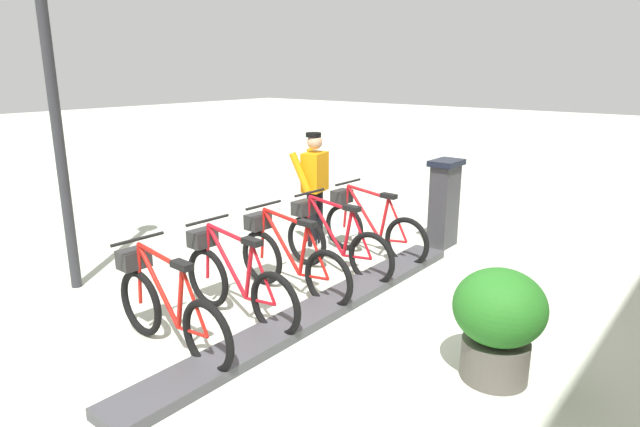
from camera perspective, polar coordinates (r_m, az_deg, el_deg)
ground_plane at (r=5.87m, az=-0.15°, el=-10.61°), size 60.00×60.00×0.00m
dock_rail_base at (r=5.85m, az=-0.15°, el=-10.17°), size 0.44×4.96×0.10m
payment_kiosk at (r=8.04m, az=12.93°, el=1.20°), size 0.36×0.52×1.28m
bike_docked_0 at (r=7.48m, az=5.26°, el=-1.39°), size 1.72×0.54×1.02m
bike_docked_1 at (r=6.84m, az=1.36°, el=-2.94°), size 1.72×0.54×1.02m
bike_docked_2 at (r=6.24m, az=-3.34°, el=-4.78°), size 1.72×0.54×1.02m
bike_docked_3 at (r=5.69m, az=-9.02°, el=-6.95°), size 1.72×0.54×1.02m
bike_docked_4 at (r=5.22m, az=-15.88°, el=-9.45°), size 1.72×0.54×1.02m
worker_near_rack at (r=7.83m, az=-0.61°, el=3.04°), size 0.50×0.68×1.66m
lamp_post at (r=6.74m, az=-26.90°, el=15.96°), size 0.32×0.32×4.38m
planter_bush at (r=4.78m, az=18.28°, el=-10.53°), size 0.76×0.76×0.97m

